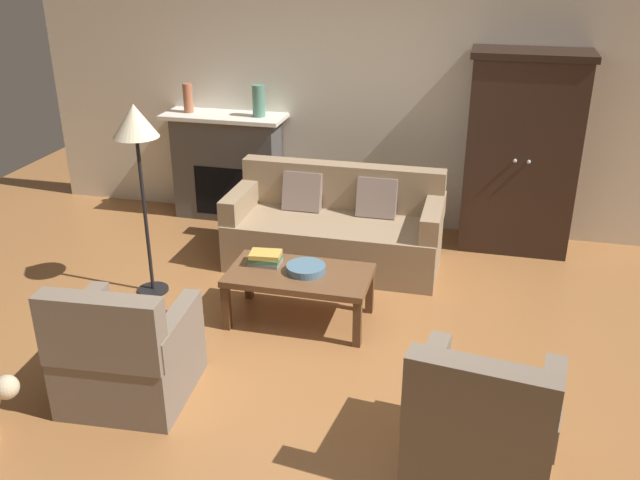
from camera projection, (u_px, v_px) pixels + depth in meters
ground_plane at (317, 346)px, 5.13m from camera, size 9.60×9.60×0.00m
back_wall at (380, 89)px, 6.83m from camera, size 7.20×0.10×2.80m
fireplace at (227, 166)px, 7.28m from camera, size 1.26×0.48×1.12m
armoire at (521, 153)px, 6.42m from camera, size 1.06×0.57×1.87m
couch at (336, 230)px, 6.34m from camera, size 1.92×0.85×0.86m
coffee_table at (299, 279)px, 5.33m from camera, size 1.10×0.60×0.42m
fruit_bowl at (306, 269)px, 5.31m from camera, size 0.30×0.30×0.06m
book_stack at (265, 258)px, 5.43m from camera, size 0.26×0.20×0.10m
mantel_vase_terracotta at (188, 98)px, 7.07m from camera, size 0.10×0.10×0.29m
mantel_vase_jade at (259, 101)px, 6.90m from camera, size 0.13×0.13×0.32m
armchair_near_left at (126, 356)px, 4.45m from camera, size 0.83×0.82×0.88m
armchair_near_right at (482, 427)px, 3.81m from camera, size 0.87×0.87×0.88m
floor_lamp at (136, 132)px, 5.37m from camera, size 0.36×0.36×1.61m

